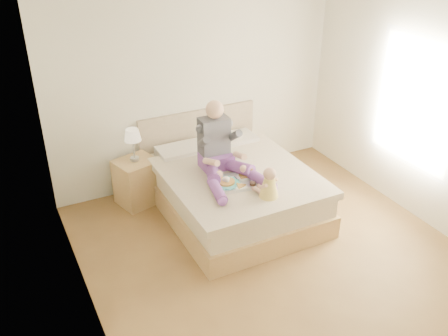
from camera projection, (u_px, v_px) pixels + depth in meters
name	position (u px, v px, depth m)	size (l,w,h in m)	color
room	(290.00, 130.00, 4.89)	(4.02, 4.22, 2.71)	brown
bed	(231.00, 187.00, 6.27)	(1.70, 2.18, 1.00)	#A5814D
nightstand	(137.00, 182.00, 6.42)	(0.59, 0.56, 0.60)	#A5814D
lamp	(133.00, 137.00, 6.14)	(0.21, 0.21, 0.43)	silver
adult	(221.00, 152.00, 5.90)	(0.75, 1.05, 0.88)	#643381
tray	(235.00, 181.00, 5.75)	(0.57, 0.47, 0.15)	silver
baby	(269.00, 185.00, 5.45)	(0.25, 0.32, 0.36)	gold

